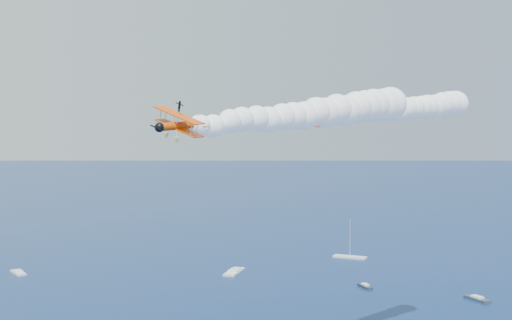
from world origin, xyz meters
name	(u,v)px	position (x,y,z in m)	size (l,w,h in m)	color
biplane_lead	(307,119)	(12.54, 40.55, 54.54)	(7.14, 8.01, 4.83)	#F53205
biplane_trail	(181,126)	(-22.27, 14.68, 53.23)	(7.44, 8.34, 5.03)	#E04704
smoke_trail_lead	(394,111)	(37.11, 45.66, 56.41)	(49.22, 14.96, 9.69)	white
smoke_trail_trail	(310,113)	(1.65, 22.31, 55.10)	(48.06, 19.38, 9.69)	white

